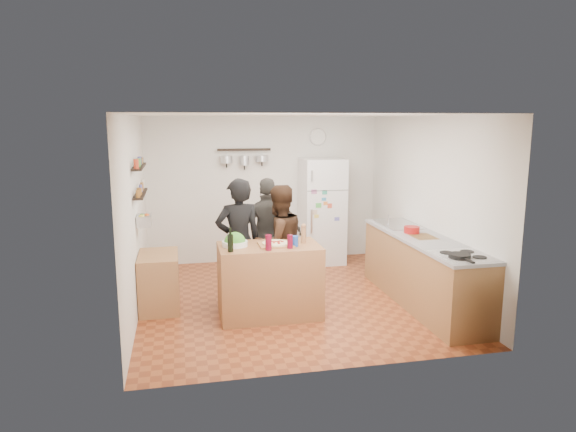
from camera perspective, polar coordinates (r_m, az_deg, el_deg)
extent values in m
plane|color=brown|center=(7.20, 0.17, -9.18)|extent=(4.20, 4.20, 0.00)
plane|color=white|center=(6.77, 0.18, 11.14)|extent=(4.20, 4.20, 0.00)
plane|color=silver|center=(8.92, -2.68, 2.94)|extent=(4.00, 0.00, 4.00)
plane|color=silver|center=(6.75, -16.66, 0.03)|extent=(0.00, 4.20, 4.20)
plane|color=silver|center=(7.55, 15.18, 1.19)|extent=(0.00, 4.20, 4.20)
cube|color=#976037|center=(6.49, -2.08, -7.17)|extent=(1.25, 0.72, 0.91)
cube|color=#9A6438|center=(6.36, -1.36, -3.19)|extent=(0.42, 0.34, 0.02)
cylinder|color=#CBBC85|center=(6.35, -1.36, -3.03)|extent=(0.34, 0.34, 0.02)
cylinder|color=white|center=(6.35, -5.92, -3.06)|extent=(0.32, 0.32, 0.06)
cylinder|color=black|center=(6.07, -6.41, -3.04)|extent=(0.07, 0.07, 0.20)
cylinder|color=#60081C|center=(6.11, -2.18, -2.97)|extent=(0.08, 0.08, 0.19)
cylinder|color=#5B071C|center=(6.20, 0.22, -2.86)|extent=(0.07, 0.07, 0.17)
cylinder|color=#8D5F3B|center=(6.48, 1.74, -2.13)|extent=(0.06, 0.06, 0.20)
cylinder|color=navy|center=(6.29, 0.78, -2.81)|extent=(0.08, 0.08, 0.13)
imported|color=black|center=(6.85, -5.52, -2.85)|extent=(0.67, 0.49, 1.70)
imported|color=black|center=(6.92, -1.04, -3.10)|extent=(0.94, 0.85, 1.59)
imported|color=#2F2D2A|center=(7.40, -2.14, -2.04)|extent=(0.96, 0.40, 1.63)
cube|color=#9E7042|center=(7.11, 14.72, -5.97)|extent=(0.63, 2.63, 0.90)
cube|color=white|center=(6.19, 18.85, -4.24)|extent=(0.60, 0.62, 0.02)
cylinder|color=black|center=(6.05, 18.52, -4.23)|extent=(0.24, 0.24, 0.05)
cube|color=silver|center=(7.75, 12.08, -0.96)|extent=(0.50, 0.80, 0.03)
cube|color=olive|center=(7.03, 14.78, -2.30)|extent=(0.30, 0.40, 0.02)
cylinder|color=#A31312|center=(7.20, 13.59, -1.49)|extent=(0.21, 0.21, 0.09)
cube|color=white|center=(8.84, 3.80, 0.56)|extent=(0.70, 0.68, 1.80)
cylinder|color=silver|center=(9.03, 3.33, 8.76)|extent=(0.30, 0.03, 0.30)
cube|color=black|center=(6.90, -16.06, 2.39)|extent=(0.12, 1.00, 0.02)
cube|color=black|center=(6.87, -16.21, 5.29)|extent=(0.12, 1.00, 0.02)
cube|color=silver|center=(6.96, -15.67, -0.45)|extent=(0.18, 0.35, 0.14)
cube|color=#A06A43|center=(6.95, -14.12, -7.06)|extent=(0.50, 0.80, 0.73)
cube|color=black|center=(8.70, -4.90, 7.36)|extent=(0.90, 0.04, 0.04)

